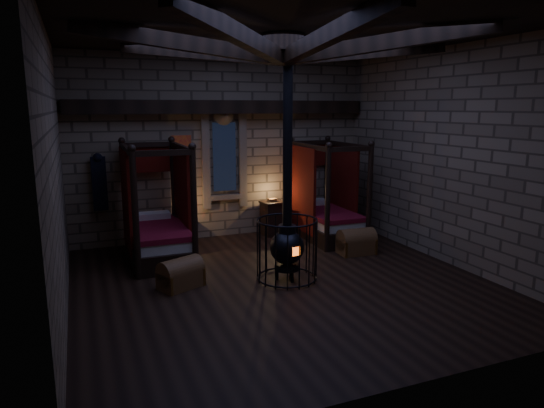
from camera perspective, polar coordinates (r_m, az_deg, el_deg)
name	(u,v)px	position (r m, az deg, el deg)	size (l,w,h in m)	color
room	(281,64)	(8.23, 1.03, 16.19)	(7.02, 7.02, 4.29)	black
bed_left	(158,231)	(10.15, -13.31, -3.10)	(1.19, 2.22, 2.31)	black
bed_right	(325,214)	(11.55, 6.25, -1.21)	(1.18, 2.16, 2.23)	black
trunk_left	(181,274)	(8.52, -10.69, -8.13)	(0.84, 0.71, 0.53)	brown
trunk_right	(356,242)	(10.41, 9.90, -4.46)	(0.78, 0.52, 0.55)	brown
nightstand_left	(183,229)	(11.06, -10.38, -2.97)	(0.50, 0.48, 0.83)	black
nightstand_right	(272,218)	(11.70, 0.05, -1.64)	(0.56, 0.54, 0.90)	black
stove	(287,244)	(8.63, 1.77, -4.78)	(1.09, 1.09, 4.05)	black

